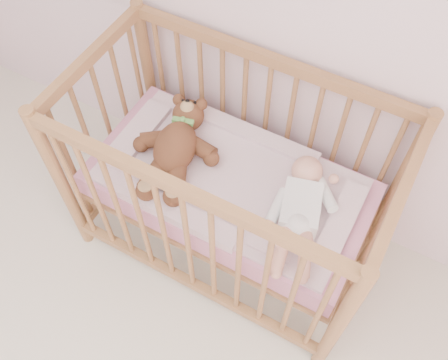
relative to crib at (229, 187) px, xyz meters
The scene contains 5 objects.
crib is the anchor object (origin of this frame).
mattress 0.01m from the crib, ahead, with size 1.22×0.62×0.13m, color pink.
blanket 0.06m from the crib, ahead, with size 1.10×0.58×0.06m, color #D08FA2, non-canonical shape.
baby 0.36m from the crib, ahead, with size 0.28×0.59×0.14m, color white, non-canonical shape.
teddy_bear 0.29m from the crib, behind, with size 0.40×0.57×0.16m, color brown, non-canonical shape.
Camera 1 is at (0.66, 0.54, 2.35)m, focal length 40.00 mm.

